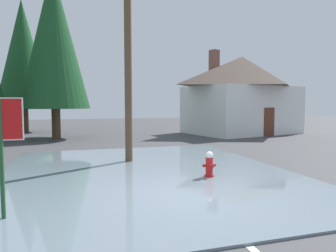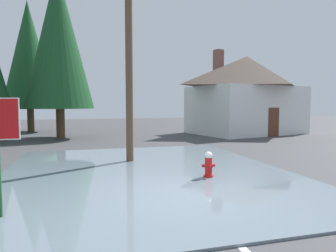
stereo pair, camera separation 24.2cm
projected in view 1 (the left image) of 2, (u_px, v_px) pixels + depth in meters
The scene contains 9 objects.
ground_plane at pixel (192, 197), 7.51m from camera, with size 80.00×80.00×0.10m, color #424244.
flood_puddle at pixel (146, 172), 9.84m from camera, with size 9.11×10.84×0.05m, color slate.
lane_stop_bar at pixel (256, 211), 6.37m from camera, with size 3.98×0.30×0.01m, color silver.
stop_sign_near at pixel (0, 133), 5.71m from camera, with size 0.82×0.08×2.39m.
fire_hydrant at pixel (209, 165), 9.17m from camera, with size 0.41×0.36×0.83m.
utility_pole at pixel (128, 56), 11.40m from camera, with size 1.60×0.28×7.84m.
house at pixel (242, 94), 23.34m from camera, with size 9.72×7.73×6.36m.
pine_tree_mid_left at pixel (54, 39), 19.22m from camera, with size 4.37×4.37×10.93m.
pine_tree_far_center at pixel (23, 55), 23.71m from camera, with size 4.17×4.17×10.43m.
Camera 1 is at (-2.68, -6.89, 2.27)m, focal length 32.23 mm.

